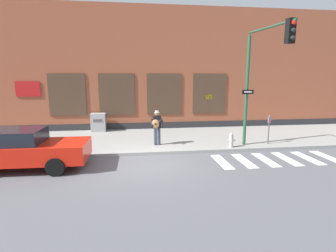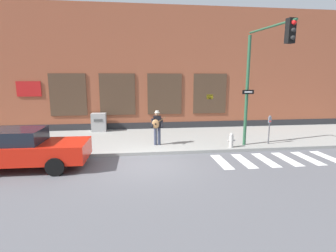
{
  "view_description": "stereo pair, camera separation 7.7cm",
  "coord_description": "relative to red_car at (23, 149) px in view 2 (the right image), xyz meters",
  "views": [
    {
      "loc": [
        -0.5,
        -10.02,
        3.43
      ],
      "look_at": [
        1.05,
        1.52,
        1.26
      ],
      "focal_mm": 28.0,
      "sensor_mm": 36.0,
      "label": 1
    },
    {
      "loc": [
        -0.43,
        -10.03,
        3.43
      ],
      "look_at": [
        1.05,
        1.52,
        1.26
      ],
      "focal_mm": 28.0,
      "sensor_mm": 36.0,
      "label": 2
    }
  ],
  "objects": [
    {
      "name": "crosswalk",
      "position": [
        10.1,
        -0.2,
        -0.76
      ],
      "size": [
        5.2,
        1.9,
        0.01
      ],
      "color": "silver",
      "rests_on": "ground"
    },
    {
      "name": "utility_box",
      "position": [
        1.99,
        6.12,
        -0.06
      ],
      "size": [
        0.88,
        0.62,
        1.12
      ],
      "color": "#9E9E9E",
      "rests_on": "sidewalk"
    },
    {
      "name": "parking_meter",
      "position": [
        10.8,
        1.85,
        0.32
      ],
      "size": [
        0.13,
        0.11,
        1.44
      ],
      "color": "#47474C",
      "rests_on": "sidewalk"
    },
    {
      "name": "building_backdrop",
      "position": [
        4.63,
        8.57,
        3.11
      ],
      "size": [
        28.0,
        4.06,
        7.77
      ],
      "color": "brown",
      "rests_on": "ground"
    },
    {
      "name": "fire_hydrant",
      "position": [
        8.71,
        1.45,
        -0.28
      ],
      "size": [
        0.38,
        0.2,
        0.7
      ],
      "color": "#B2ADA8",
      "rests_on": "sidewalk"
    },
    {
      "name": "red_car",
      "position": [
        0.0,
        0.0,
        0.0
      ],
      "size": [
        4.63,
        2.05,
        1.53
      ],
      "color": "red",
      "rests_on": "ground"
    },
    {
      "name": "sidewalk",
      "position": [
        4.63,
        3.84,
        -0.7
      ],
      "size": [
        28.0,
        5.47,
        0.15
      ],
      "color": "gray",
      "rests_on": "ground"
    },
    {
      "name": "ground_plane",
      "position": [
        4.63,
        -0.12,
        -0.77
      ],
      "size": [
        160.0,
        160.0,
        0.0
      ],
      "primitive_type": "plane",
      "color": "#56565B"
    },
    {
      "name": "traffic_light",
      "position": [
        9.67,
        0.74,
        3.09
      ],
      "size": [
        0.78,
        3.06,
        5.38
      ],
      "color": "#234C33",
      "rests_on": "sidewalk"
    },
    {
      "name": "busker",
      "position": [
        5.25,
        2.33,
        0.35
      ],
      "size": [
        0.71,
        0.55,
        1.7
      ],
      "color": "#33384C",
      "rests_on": "sidewalk"
    }
  ]
}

